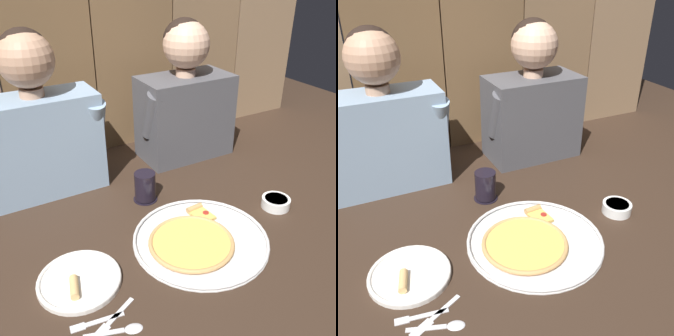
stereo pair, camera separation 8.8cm
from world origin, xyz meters
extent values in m
plane|color=#332319|center=(0.00, 0.00, 0.00)|extent=(3.20, 3.20, 0.00)
cylinder|color=silver|center=(0.03, -0.07, 0.00)|extent=(0.42, 0.42, 0.01)
torus|color=silver|center=(0.03, -0.07, 0.01)|extent=(0.42, 0.42, 0.01)
cylinder|color=#B23823|center=(-0.01, -0.07, 0.01)|extent=(0.25, 0.25, 0.00)
cylinder|color=#EABC56|center=(-0.01, -0.07, 0.01)|extent=(0.24, 0.24, 0.01)
torus|color=tan|center=(-0.01, -0.07, 0.01)|extent=(0.26, 0.26, 0.01)
cube|color=#EABC56|center=(0.10, 0.03, 0.01)|extent=(0.07, 0.09, 0.01)
cylinder|color=tan|center=(0.09, 0.07, 0.02)|extent=(0.06, 0.03, 0.02)
cylinder|color=#A3281E|center=(0.11, 0.03, 0.02)|extent=(0.02, 0.02, 0.00)
cylinder|color=white|center=(-0.35, -0.05, 0.01)|extent=(0.22, 0.22, 0.01)
torus|color=white|center=(-0.35, -0.05, 0.01)|extent=(0.22, 0.22, 0.01)
cylinder|color=tan|center=(-0.37, -0.08, 0.02)|extent=(0.04, 0.07, 0.02)
cylinder|color=black|center=(-0.02, 0.22, 0.00)|extent=(0.09, 0.09, 0.01)
cylinder|color=black|center=(-0.02, 0.22, 0.06)|extent=(0.08, 0.08, 0.10)
cylinder|color=white|center=(0.36, -0.05, 0.02)|extent=(0.10, 0.10, 0.03)
cylinder|color=#B23823|center=(0.36, -0.05, 0.03)|extent=(0.08, 0.08, 0.02)
cube|color=silver|center=(-0.34, -0.19, 0.00)|extent=(0.10, 0.03, 0.01)
cube|color=silver|center=(-0.40, -0.19, 0.00)|extent=(0.04, 0.02, 0.01)
cube|color=silver|center=(-0.30, -0.19, 0.00)|extent=(0.09, 0.05, 0.01)
cube|color=silver|center=(-0.36, -0.23, 0.00)|extent=(0.06, 0.05, 0.00)
cube|color=silver|center=(-0.35, -0.23, 0.00)|extent=(0.09, 0.04, 0.01)
ellipsoid|color=silver|center=(-0.29, -0.25, 0.00)|extent=(0.05, 0.04, 0.01)
cube|color=#849EB7|center=(-0.30, 0.47, 0.18)|extent=(0.41, 0.18, 0.36)
cylinder|color=tan|center=(-0.30, 0.47, 0.38)|extent=(0.08, 0.08, 0.03)
sphere|color=tan|center=(-0.30, 0.47, 0.48)|extent=(0.18, 0.18, 0.18)
sphere|color=black|center=(-0.30, 0.48, 0.49)|extent=(0.17, 0.17, 0.17)
cylinder|color=#849EB7|center=(-0.11, 0.43, 0.23)|extent=(0.08, 0.14, 0.21)
cube|color=#4C4C51|center=(0.30, 0.47, 0.17)|extent=(0.38, 0.21, 0.35)
cylinder|color=#DBAD8E|center=(0.30, 0.47, 0.36)|extent=(0.08, 0.08, 0.03)
sphere|color=#DBAD8E|center=(0.30, 0.47, 0.47)|extent=(0.18, 0.18, 0.18)
sphere|color=black|center=(0.30, 0.48, 0.48)|extent=(0.17, 0.17, 0.17)
cylinder|color=#4C4C51|center=(0.13, 0.43, 0.23)|extent=(0.08, 0.13, 0.21)
cylinder|color=#4C4C51|center=(0.47, 0.43, 0.23)|extent=(0.08, 0.11, 0.20)
camera|label=1|loc=(-0.51, -0.81, 0.76)|focal=40.49mm
camera|label=2|loc=(-0.44, -0.85, 0.76)|focal=40.49mm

